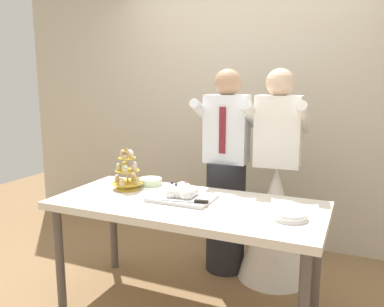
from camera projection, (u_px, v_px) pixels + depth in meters
The scene contains 8 objects.
rear_wall at pixel (248, 93), 3.75m from camera, with size 5.20×0.10×2.90m, color beige.
dessert_table at pixel (186, 213), 2.60m from camera, with size 1.80×0.80×0.78m.
cupcake_stand at pixel (127, 172), 2.88m from camera, with size 0.23×0.23×0.31m.
main_cake_tray at pixel (182, 194), 2.64m from camera, with size 0.43×0.31×0.13m.
plate_stack at pixel (289, 215), 2.27m from camera, with size 0.21×0.21×0.04m.
round_cake at pixel (150, 183), 2.98m from camera, with size 0.24×0.24×0.06m.
person_groom at pixel (226, 183), 3.18m from camera, with size 0.46×0.49×1.66m.
person_bride at pixel (275, 208), 3.07m from camera, with size 0.56×0.56×1.66m.
Camera 1 is at (1.03, -2.26, 1.56)m, focal length 36.54 mm.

